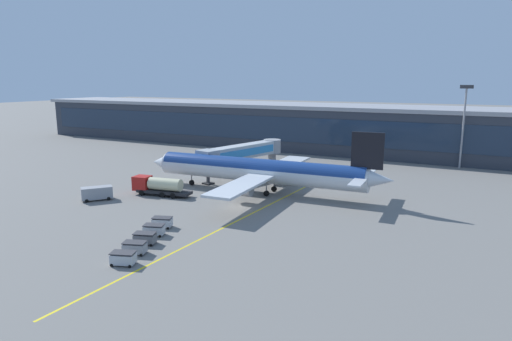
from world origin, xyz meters
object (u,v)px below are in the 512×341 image
object	(u,v)px
baggage_cart_1	(135,247)
baggage_cart_3	(154,230)
crew_van	(97,193)
fuel_tanker	(158,186)
main_airliner	(260,170)
baggage_cart_4	(162,222)
baggage_cart_0	(123,258)
baggage_cart_2	(145,238)

from	to	relation	value
baggage_cart_1	baggage_cart_3	bearing A→B (deg)	109.85
crew_van	baggage_cart_3	world-z (taller)	crew_van
fuel_tanker	baggage_cart_1	bearing A→B (deg)	-56.13
main_airliner	baggage_cart_4	distance (m)	23.99
baggage_cart_0	baggage_cart_3	world-z (taller)	same
main_airliner	baggage_cart_1	world-z (taller)	main_airliner
main_airliner	fuel_tanker	size ratio (longest dim) A/B	4.24
baggage_cart_1	baggage_cart_2	bearing A→B (deg)	109.85
fuel_tanker	baggage_cart_4	size ratio (longest dim) A/B	3.67
main_airliner	crew_van	world-z (taller)	main_airliner
crew_van	baggage_cart_2	xyz separation A→B (m)	(21.20, -12.34, -0.53)
main_airliner	baggage_cart_4	bearing A→B (deg)	-97.65
baggage_cart_0	baggage_cart_1	size ratio (longest dim) A/B	1.00
fuel_tanker	crew_van	xyz separation A→B (m)	(-7.08, -7.31, -0.43)
fuel_tanker	baggage_cart_2	xyz separation A→B (m)	(14.12, -19.65, -0.96)
fuel_tanker	baggage_cart_1	size ratio (longest dim) A/B	3.67
crew_van	baggage_cart_0	distance (m)	29.72
main_airliner	baggage_cart_3	distance (m)	26.84
baggage_cart_0	baggage_cart_3	distance (m)	9.60
baggage_cart_3	baggage_cart_2	bearing A→B (deg)	-70.15
fuel_tanker	baggage_cart_0	xyz separation A→B (m)	(16.29, -25.67, -0.96)
crew_van	baggage_cart_3	bearing A→B (deg)	-24.88
main_airliner	fuel_tanker	distance (m)	18.23
crew_van	baggage_cart_2	bearing A→B (deg)	-30.20
crew_van	baggage_cart_4	bearing A→B (deg)	-18.37
main_airliner	fuel_tanker	xyz separation A→B (m)	(-15.11, -9.92, -2.37)
baggage_cart_2	baggage_cart_0	bearing A→B (deg)	-70.15
fuel_tanker	baggage_cart_3	bearing A→B (deg)	-51.92
baggage_cart_1	baggage_cart_0	bearing A→B (deg)	-70.15
main_airliner	baggage_cart_2	size ratio (longest dim) A/B	15.55
baggage_cart_3	baggage_cart_0	bearing A→B (deg)	-70.15
baggage_cart_1	fuel_tanker	bearing A→B (deg)	123.87
baggage_cart_2	baggage_cart_4	bearing A→B (deg)	109.85
baggage_cart_4	crew_van	bearing A→B (deg)	161.63
baggage_cart_2	baggage_cart_3	xyz separation A→B (m)	(-1.09, 3.01, 0.00)
baggage_cart_1	main_airliner	bearing A→B (deg)	90.17
main_airliner	baggage_cart_2	xyz separation A→B (m)	(-0.99, -29.57, -3.33)
baggage_cart_1	baggage_cart_4	world-z (taller)	same
fuel_tanker	baggage_cart_2	bearing A→B (deg)	-54.29
baggage_cart_4	main_airliner	bearing A→B (deg)	82.35
baggage_cart_2	baggage_cart_3	size ratio (longest dim) A/B	1.00
fuel_tanker	crew_van	world-z (taller)	fuel_tanker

